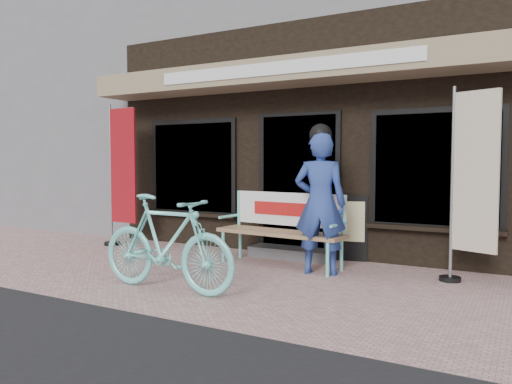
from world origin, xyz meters
The scene contains 9 objects.
ground centered at (0.00, 0.00, 0.00)m, with size 70.00×70.00×0.00m, color #C69B97.
storefront centered at (0.00, 4.96, 2.99)m, with size 7.00×6.77×6.00m.
neighbor_left_near centered at (-8.50, 5.50, 3.20)m, with size 10.00×7.00×6.40m, color slate.
bench centered at (0.12, 1.20, 0.59)m, with size 1.91×0.65×1.01m.
person centered at (0.76, 0.95, 0.95)m, with size 0.75×0.58×1.94m.
bicycle centered at (-0.42, -0.70, 0.54)m, with size 0.51×1.80×1.08m, color #75E4DB.
nobori_red centered at (-2.98, 1.26, 1.25)m, with size 0.71×0.27×2.43m.
nobori_cream centered at (2.52, 1.25, 1.21)m, with size 0.69×0.38×2.34m.
menu_stand centered at (0.85, 1.96, 0.49)m, with size 0.48×0.19×0.95m.
Camera 1 is at (3.13, -5.04, 1.45)m, focal length 35.00 mm.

